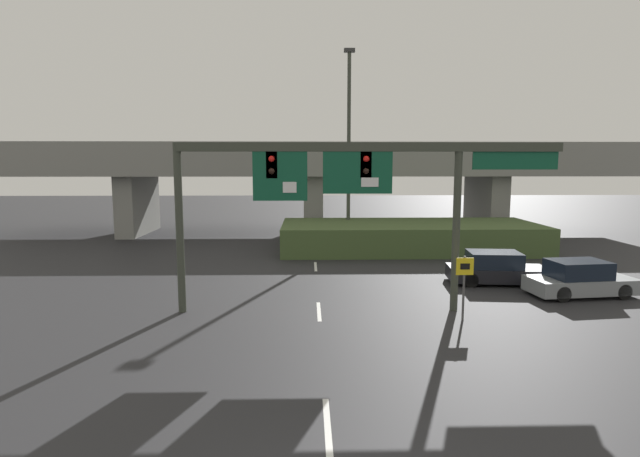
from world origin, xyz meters
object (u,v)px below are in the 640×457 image
highway_light_pole_near (349,143)px  parked_sedan_mid_right (580,280)px  signal_gantry (349,178)px  parked_sedan_near_right (496,269)px  speed_limit_sign (464,279)px

highway_light_pole_near → parked_sedan_mid_right: 16.90m
signal_gantry → parked_sedan_mid_right: size_ratio=3.12×
signal_gantry → parked_sedan_near_right: bearing=30.2°
signal_gantry → parked_sedan_mid_right: bearing=11.0°
speed_limit_sign → parked_sedan_near_right: speed_limit_sign is taller
speed_limit_sign → parked_sedan_near_right: size_ratio=0.50×
signal_gantry → parked_sedan_mid_right: (9.74, 1.90, -4.25)m
signal_gantry → parked_sedan_near_right: size_ratio=3.07×
signal_gantry → parked_sedan_near_right: 9.25m
signal_gantry → speed_limit_sign: (3.91, -1.25, -3.45)m
signal_gantry → parked_sedan_near_right: (7.10, 4.14, -4.26)m
parked_sedan_near_right → parked_sedan_mid_right: bearing=-34.6°
speed_limit_sign → highway_light_pole_near: 17.44m
speed_limit_sign → highway_light_pole_near: size_ratio=0.18×
signal_gantry → parked_sedan_mid_right: signal_gantry is taller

